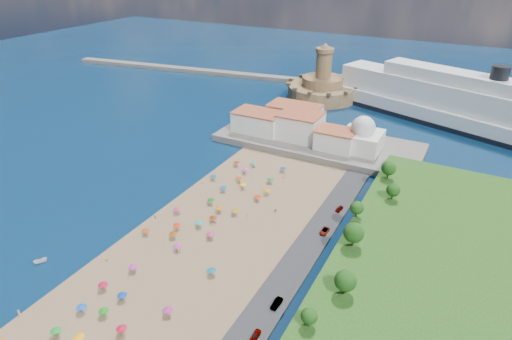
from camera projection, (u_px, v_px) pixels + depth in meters
The scene contains 13 objects.
ground at pixel (210, 220), 140.08m from camera, with size 700.00×700.00×0.00m, color #071938.
terrace at pixel (318, 142), 192.43m from camera, with size 90.00×36.00×3.00m, color #59544C.
jetty at pixel (302, 112), 229.15m from camera, with size 18.00×70.00×2.40m, color #59544C.
breakwater at pixel (199, 71), 305.15m from camera, with size 200.00×7.00×2.60m, color #59544C.
waterfront_buildings at pixel (292, 124), 195.42m from camera, with size 57.00×29.00×11.00m.
domed_building at pixel (362, 137), 179.10m from camera, with size 16.00×16.00×15.00m.
fortress at pixel (322, 88), 250.14m from camera, with size 40.00×40.00×32.40m.
cruise_ship at pixel (448, 105), 213.53m from camera, with size 148.18×69.05×32.57m.
beach_parasols at pixel (188, 232), 130.39m from camera, with size 31.46×109.33×2.20m.
beachgoers at pixel (204, 220), 137.83m from camera, with size 36.20×93.13×1.88m.
moored_boats at pixel (8, 287), 111.31m from camera, with size 5.06×21.98×1.67m.
parked_cars at pixel (305, 261), 119.75m from camera, with size 2.14×64.09×1.43m.
hillside_trees at pixel (345, 251), 109.98m from camera, with size 13.17×107.17×7.34m.
Camera 1 is at (68.20, -95.93, 79.17)m, focal length 30.00 mm.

